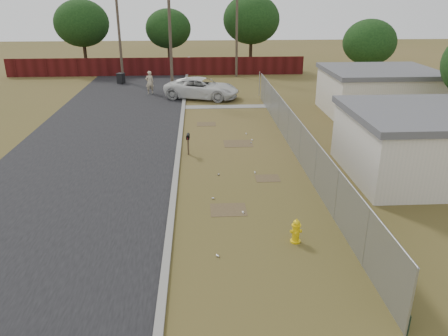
{
  "coord_description": "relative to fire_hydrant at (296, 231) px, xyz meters",
  "views": [
    {
      "loc": [
        -1.88,
        -20.17,
        7.9
      ],
      "look_at": [
        -0.87,
        -3.34,
        1.1
      ],
      "focal_mm": 35.0,
      "sensor_mm": 36.0,
      "label": 1
    }
  ],
  "objects": [
    {
      "name": "street",
      "position": [
        -8.07,
        15.54,
        -0.39
      ],
      "size": [
        15.1,
        60.0,
        0.12
      ],
      "color": "black",
      "rests_on": "ground"
    },
    {
      "name": "fire_hydrant",
      "position": [
        0.0,
        0.0,
        0.0
      ],
      "size": [
        0.4,
        0.4,
        0.88
      ],
      "color": "yellow",
      "rests_on": "ground"
    },
    {
      "name": "pedestrian",
      "position": [
        -7.21,
        23.94,
        0.53
      ],
      "size": [
        0.8,
        0.65,
        1.89
      ],
      "primitive_type": "imported",
      "rotation": [
        0.0,
        0.0,
        3.48
      ],
      "color": "#C5B391",
      "rests_on": "ground"
    },
    {
      "name": "horizon_trees",
      "position": [
        -0.48,
        31.04,
        4.22
      ],
      "size": [
        33.32,
        31.94,
        7.78
      ],
      "color": "#352518",
      "rests_on": "ground"
    },
    {
      "name": "houses",
      "position": [
        8.39,
        10.62,
        1.15
      ],
      "size": [
        9.3,
        17.24,
        3.1
      ],
      "color": "beige",
      "rests_on": "ground"
    },
    {
      "name": "mailbox",
      "position": [
        -3.78,
        8.88,
        0.48
      ],
      "size": [
        0.19,
        0.49,
        1.12
      ],
      "color": "brown",
      "rests_on": "ground"
    },
    {
      "name": "utility_poles",
      "position": [
        -4.98,
        28.15,
        4.28
      ],
      "size": [
        12.6,
        8.24,
        9.0
      ],
      "color": "brown",
      "rests_on": "ground"
    },
    {
      "name": "scattered_litter",
      "position": [
        -1.34,
        6.34,
        -0.37
      ],
      "size": [
        2.63,
        13.08,
        0.07
      ],
      "color": "silver",
      "rests_on": "ground"
    },
    {
      "name": "privacy_fence",
      "position": [
        -7.31,
        32.49,
        0.49
      ],
      "size": [
        30.0,
        0.12,
        1.8
      ],
      "primitive_type": "cube",
      "color": "#450E0E",
      "rests_on": "ground"
    },
    {
      "name": "chainlink_fence",
      "position": [
        1.81,
        8.51,
        0.39
      ],
      "size": [
        0.1,
        27.06,
        2.02
      ],
      "color": "#999CA1",
      "rests_on": "ground"
    },
    {
      "name": "ground",
      "position": [
        -1.31,
        7.49,
        -0.41
      ],
      "size": [
        120.0,
        120.0,
        0.0
      ],
      "primitive_type": "plane",
      "color": "brown",
      "rests_on": "ground"
    },
    {
      "name": "trash_bin",
      "position": [
        -10.33,
        28.45,
        0.09
      ],
      "size": [
        0.82,
        0.88,
        0.97
      ],
      "color": "black",
      "rests_on": "ground"
    },
    {
      "name": "pickup_truck",
      "position": [
        -2.89,
        21.93,
        0.4
      ],
      "size": [
        6.41,
        4.4,
        1.63
      ],
      "primitive_type": "imported",
      "rotation": [
        0.0,
        0.0,
        1.25
      ],
      "color": "silver",
      "rests_on": "ground"
    }
  ]
}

